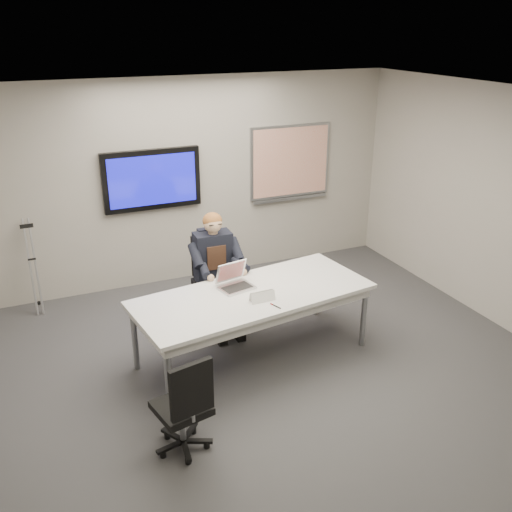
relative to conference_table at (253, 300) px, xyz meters
name	(u,v)px	position (x,y,z in m)	size (l,w,h in m)	color
floor	(282,388)	(0.03, -0.66, -0.69)	(6.00, 6.00, 0.02)	#333235
ceiling	(287,105)	(0.03, -0.66, 2.11)	(6.00, 6.00, 0.02)	white
wall_back	(188,182)	(0.03, 2.34, 0.71)	(6.00, 0.02, 2.80)	#9F9B8F
conference_table	(253,300)	(0.00, 0.00, 0.00)	(2.65, 1.39, 0.78)	silver
tv_display	(152,180)	(-0.47, 2.29, 0.81)	(1.30, 0.09, 0.80)	black
whiteboard	(290,163)	(1.58, 2.31, 0.84)	(1.25, 0.08, 1.10)	gray
office_chair_far	(213,294)	(-0.11, 1.02, -0.37)	(0.55, 0.55, 1.04)	black
office_chair_near	(185,422)	(-1.12, -1.14, -0.39)	(0.54, 0.54, 0.96)	black
seated_person	(219,284)	(-0.11, 0.77, -0.13)	(0.44, 0.75, 1.40)	#1E2532
crutch	(33,265)	(-2.09, 2.11, -0.07)	(0.17, 0.39, 1.25)	#B2B3BA
laptop	(234,281)	(-0.12, 0.23, 0.15)	(0.41, 0.41, 0.26)	silver
name_tent	(262,296)	(0.02, -0.20, 0.14)	(0.26, 0.07, 0.11)	white
pen	(276,306)	(0.09, -0.37, 0.10)	(0.01, 0.01, 0.15)	black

